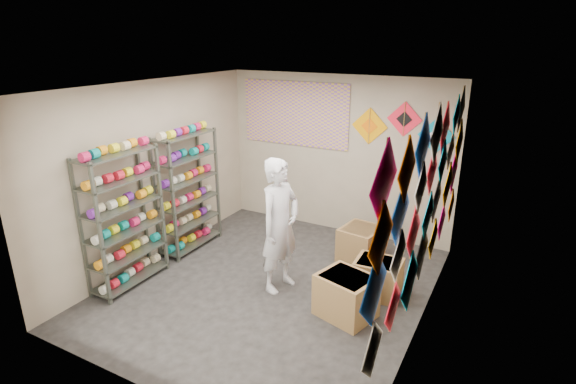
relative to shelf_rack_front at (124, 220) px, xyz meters
The scene contains 12 objects.
ground 2.19m from the shelf_rack_front, 25.53° to the left, with size 4.50×4.50×0.00m, color black.
room_walls 2.09m from the shelf_rack_front, 25.53° to the left, with size 4.50×4.50×4.50m.
shelf_rack_front is the anchor object (origin of this frame).
shelf_rack_back 1.30m from the shelf_rack_front, 90.00° to the left, with size 0.40×1.10×1.90m, color #4C5147.
string_spools 0.66m from the shelf_rack_front, 90.00° to the left, with size 0.12×2.36×0.12m.
kite_wall_display 3.93m from the shelf_rack_front, 13.30° to the left, with size 0.05×4.35×2.07m.
back_wall_kites 4.31m from the shelf_rack_front, 47.41° to the left, with size 1.63×0.02×0.77m.
poster 3.40m from the shelf_rack_front, 72.35° to the left, with size 2.00×0.01×1.10m, color #7C4AA1.
shopkeeper 2.10m from the shelf_rack_front, 25.16° to the left, with size 0.56×0.74×1.83m, color silver.
carton_a 3.09m from the shelf_rack_front, 13.13° to the left, with size 0.65×0.54×0.54m, color olive.
carton_b 3.48m from the shelf_rack_front, 23.24° to the left, with size 0.60×0.49×0.49m, color olive.
carton_c 3.45m from the shelf_rack_front, 40.16° to the left, with size 0.54×0.60×0.52m, color olive.
Camera 1 is at (2.78, -4.70, 3.27)m, focal length 28.00 mm.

